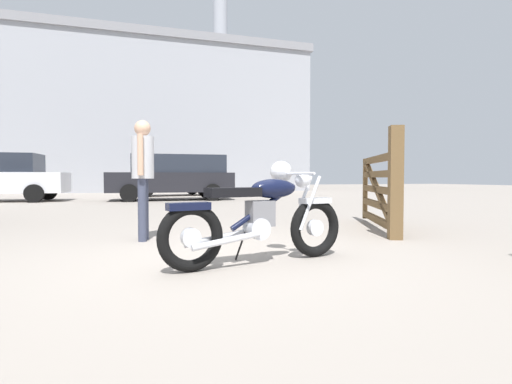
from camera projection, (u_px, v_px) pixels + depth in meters
The scene contains 7 objects.
ground_plane at pixel (223, 258), 4.29m from camera, with size 80.00×80.00×0.00m, color gray.
vintage_motorcycle at pixel (262, 215), 4.05m from camera, with size 2.06×0.78×1.07m.
timber_gate at pixel (381, 188), 6.48m from camera, with size 1.16×2.37×1.60m.
bystander at pixel (143, 167), 5.46m from camera, with size 0.30×0.45×1.66m.
dark_sedan_left at pixel (174, 176), 15.33m from camera, with size 4.80×2.20×1.74m.
red_hatchback_near at pixel (171, 178), 18.92m from camera, with size 4.42×2.43×1.67m.
industrial_building at pixel (162, 124), 29.88m from camera, with size 18.83×14.20×21.54m.
Camera 1 is at (-1.01, -4.15, 0.87)m, focal length 27.78 mm.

